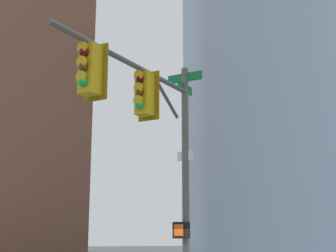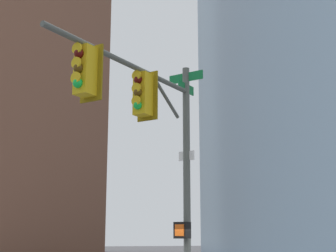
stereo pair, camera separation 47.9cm
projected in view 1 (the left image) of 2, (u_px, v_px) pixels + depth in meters
name	position (u px, v px, depth m)	size (l,w,h in m)	color
signal_pole_assembly	(150.00, 129.00, 11.47)	(3.97, 4.14, 6.73)	#4C514C
building_brick_farside	(33.00, 83.00, 70.65)	(17.82, 14.84, 47.11)	brown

